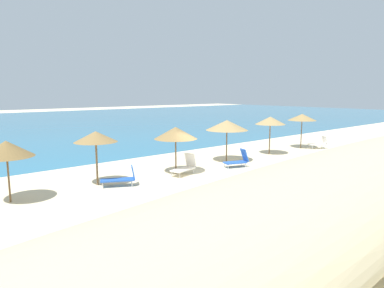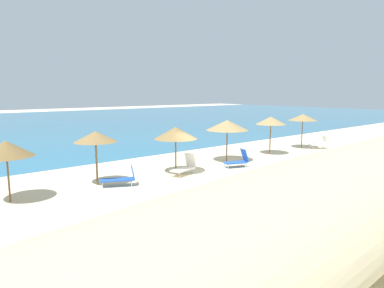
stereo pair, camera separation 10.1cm
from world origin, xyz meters
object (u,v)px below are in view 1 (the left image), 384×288
at_px(beach_umbrella_1, 6,149).
at_px(beach_umbrella_6, 302,117).
at_px(lounge_chair_4, 238,160).
at_px(beach_umbrella_4, 227,125).
at_px(lounge_chair_0, 121,178).
at_px(lounge_chair_2, 319,143).
at_px(beach_umbrella_5, 270,121).
at_px(beach_umbrella_2, 96,137).
at_px(beach_ball, 351,158).
at_px(lounge_chair_3, 185,166).
at_px(beach_umbrella_3, 176,133).

height_order(beach_umbrella_1, beach_umbrella_6, beach_umbrella_6).
relative_size(beach_umbrella_1, lounge_chair_4, 1.61).
bearing_deg(beach_umbrella_6, beach_umbrella_4, 178.74).
distance_m(lounge_chair_0, lounge_chair_2, 17.23).
bearing_deg(lounge_chair_4, beach_umbrella_5, -54.15).
distance_m(beach_umbrella_4, beach_umbrella_5, 4.22).
xyz_separation_m(beach_umbrella_2, lounge_chair_0, (0.77, -0.94, -1.94)).
bearing_deg(beach_ball, lounge_chair_3, 159.42).
xyz_separation_m(beach_umbrella_1, beach_umbrella_2, (3.84, 0.11, 0.14)).
height_order(lounge_chair_3, beach_ball, lounge_chair_3).
bearing_deg(lounge_chair_3, lounge_chair_2, -105.08).
distance_m(beach_umbrella_1, lounge_chair_4, 12.19).
relative_size(beach_umbrella_6, lounge_chair_4, 1.73).
distance_m(beach_umbrella_1, lounge_chair_0, 5.02).
bearing_deg(beach_umbrella_3, beach_umbrella_4, 5.31).
bearing_deg(lounge_chair_0, beach_umbrella_5, -60.01).
distance_m(lounge_chair_2, lounge_chair_3, 13.46).
bearing_deg(beach_ball, beach_umbrella_4, 142.87).
bearing_deg(beach_umbrella_3, lounge_chair_3, -66.73).
relative_size(lounge_chair_0, lounge_chair_2, 1.10).
relative_size(beach_umbrella_5, lounge_chair_3, 1.63).
height_order(lounge_chair_0, lounge_chair_2, lounge_chair_2).
relative_size(beach_umbrella_4, lounge_chair_0, 1.58).
bearing_deg(beach_umbrella_5, beach_umbrella_2, 178.35).
bearing_deg(beach_umbrella_1, lounge_chair_3, -6.85).
relative_size(beach_umbrella_3, lounge_chair_4, 1.63).
relative_size(beach_umbrella_2, beach_umbrella_6, 0.96).
relative_size(beach_umbrella_2, lounge_chair_3, 1.56).
height_order(beach_umbrella_3, lounge_chair_2, beach_umbrella_3).
bearing_deg(lounge_chair_3, lounge_chair_4, -113.62).
xyz_separation_m(beach_umbrella_3, beach_umbrella_5, (8.63, 0.21, 0.19)).
height_order(lounge_chair_0, lounge_chair_3, lounge_chair_3).
bearing_deg(lounge_chair_4, beach_ball, -95.36).
height_order(beach_umbrella_4, lounge_chair_0, beach_umbrella_4).
xyz_separation_m(beach_umbrella_1, lounge_chair_3, (8.38, -1.01, -1.75)).
relative_size(beach_umbrella_1, beach_umbrella_2, 0.97).
bearing_deg(beach_umbrella_5, lounge_chair_3, -174.91).
relative_size(lounge_chair_2, lounge_chair_4, 0.98).
relative_size(beach_umbrella_1, beach_umbrella_6, 0.93).
bearing_deg(beach_umbrella_4, lounge_chair_3, -167.27).
xyz_separation_m(beach_umbrella_1, beach_umbrella_6, (20.88, -0.24, 0.27)).
bearing_deg(lounge_chair_2, lounge_chair_0, 115.75).
height_order(beach_umbrella_3, beach_umbrella_5, beach_umbrella_5).
bearing_deg(lounge_chair_3, beach_umbrella_1, 69.28).
bearing_deg(lounge_chair_4, beach_umbrella_2, 98.04).
xyz_separation_m(beach_umbrella_2, lounge_chair_3, (4.55, -1.12, -1.89)).
xyz_separation_m(beach_umbrella_3, beach_umbrella_6, (12.73, 0.23, 0.23)).
xyz_separation_m(beach_umbrella_2, beach_umbrella_6, (17.05, -0.36, 0.13)).
height_order(beach_umbrella_5, beach_umbrella_6, beach_umbrella_6).
distance_m(beach_umbrella_3, lounge_chair_3, 1.89).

